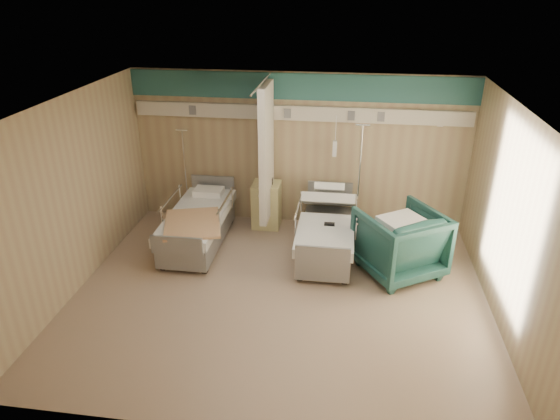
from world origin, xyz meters
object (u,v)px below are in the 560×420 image
Objects in this scene: bedside_cabinet at (267,205)px; iv_stand_right at (357,212)px; iv_stand_left at (188,202)px; bed_left at (198,229)px; bed_right at (326,237)px; visitor_armchair at (400,242)px.

bedside_cabinet is 0.42× the size of iv_stand_right.
bed_left is at bearing -63.23° from iv_stand_left.
iv_stand_right is at bearing 16.96° from bed_left.
iv_stand_left is at bearing 160.45° from bed_right.
visitor_armchair is at bearing -19.67° from iv_stand_left.
bedside_cabinet is 1.65m from iv_stand_right.
bed_left is (-2.20, 0.00, 0.00)m from bed_right.
iv_stand_right is 3.18m from iv_stand_left.
iv_stand_right is (-0.65, 1.24, -0.11)m from visitor_armchair.
bedside_cabinet is 0.48× the size of iv_stand_left.
iv_stand_right is at bearing -2.31° from iv_stand_left.
bed_right is at bearing -121.27° from iv_stand_right.
visitor_armchair is at bearing -7.11° from bed_left.
bed_right is 0.97m from iv_stand_right.
bedside_cabinet reaches higher than bed_right.
visitor_armchair reaches higher than bed_left.
bed_left is at bearing -163.04° from iv_stand_right.
iv_stand_left is at bearing 116.77° from bed_left.
iv_stand_right reaches higher than bedside_cabinet.
bed_right is 1.06× the size of iv_stand_right.
bed_right is at bearing -38.05° from bedside_cabinet.
bed_right is 2.54× the size of bedside_cabinet.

